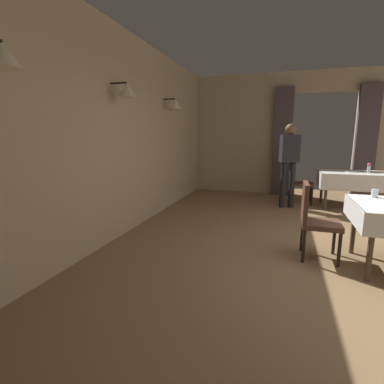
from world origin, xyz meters
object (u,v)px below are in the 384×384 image
glass_mid_d (375,193)px  plate_far_b (351,172)px  chair_far_left (299,180)px  flower_vase_far (369,168)px  person_waiter_by_doorway (289,159)px  dining_table_far (359,177)px  chair_mid_left (314,217)px

glass_mid_d → plate_far_b: 2.68m
chair_far_left → flower_vase_far: flower_vase_far is taller
chair_far_left → person_waiter_by_doorway: person_waiter_by_doorway is taller
chair_far_left → flower_vase_far: 1.34m
dining_table_far → plate_far_b: (-0.16, -0.02, 0.11)m
dining_table_far → glass_mid_d: size_ratio=15.28×
flower_vase_far → person_waiter_by_doorway: size_ratio=0.12×
chair_far_left → glass_mid_d: 2.91m
chair_mid_left → person_waiter_by_doorway: bearing=96.4°
dining_table_far → chair_far_left: 1.16m
chair_far_left → flower_vase_far: size_ratio=4.61×
plate_far_b → chair_mid_left: bearing=-107.8°
chair_mid_left → plate_far_b: 3.09m
chair_mid_left → flower_vase_far: flower_vase_far is taller
dining_table_far → plate_far_b: plate_far_b is taller
chair_far_left → plate_far_b: 1.03m
chair_mid_left → flower_vase_far: size_ratio=4.61×
plate_far_b → person_waiter_by_doorway: (-1.23, -0.35, 0.27)m
chair_mid_left → chair_far_left: same height
glass_mid_d → person_waiter_by_doorway: bearing=112.6°
chair_far_left → chair_mid_left: bearing=-89.1°
dining_table_far → chair_mid_left: size_ratio=1.65×
person_waiter_by_doorway → flower_vase_far: bearing=11.0°
chair_far_left → flower_vase_far: bearing=-8.0°
chair_mid_left → chair_far_left: size_ratio=1.00×
person_waiter_by_doorway → dining_table_far: bearing=14.5°
flower_vase_far → plate_far_b: size_ratio=0.86×
dining_table_far → person_waiter_by_doorway: bearing=-165.5°
dining_table_far → chair_mid_left: (-1.10, -2.95, -0.13)m
chair_mid_left → glass_mid_d: size_ratio=9.28×
dining_table_far → glass_mid_d: glass_mid_d is taller
chair_mid_left → plate_far_b: chair_mid_left is taller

